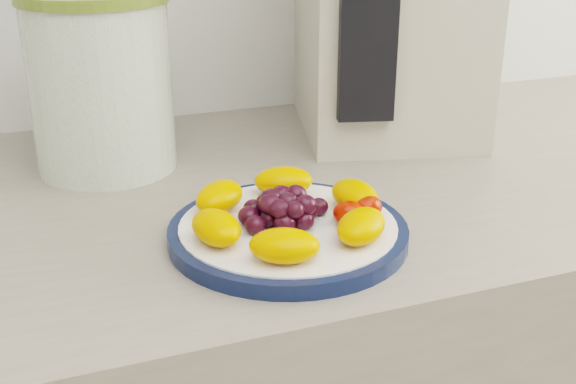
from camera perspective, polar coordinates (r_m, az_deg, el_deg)
name	(u,v)px	position (r m, az deg, el deg)	size (l,w,h in m)	color
plate_rim	(288,233)	(0.69, 0.00, -3.26)	(0.23, 0.23, 0.01)	#0F1B3D
plate_face	(288,232)	(0.69, 0.00, -3.18)	(0.21, 0.21, 0.02)	white
canister	(101,88)	(0.88, -14.53, 7.96)	(0.16, 0.16, 0.20)	#345F16
fruit_plate	(290,210)	(0.68, 0.13, -1.42)	(0.20, 0.20, 0.03)	#FF8300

